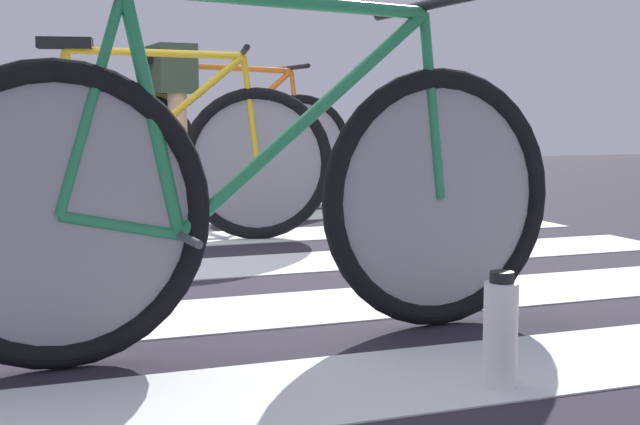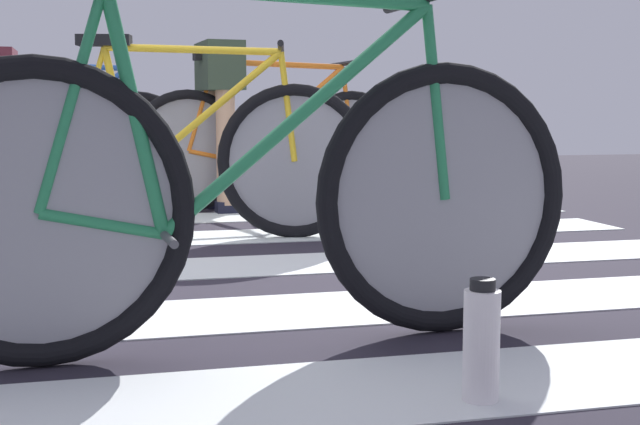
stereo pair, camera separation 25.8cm
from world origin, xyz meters
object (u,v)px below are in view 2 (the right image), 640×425
Objects in this scene: bicycle_2_of_4 at (183,156)px; water_bottle at (481,343)px; cyclist_3_of_4 at (221,102)px; bicycle_4_of_4 at (54,144)px; bicycle_1_of_4 at (255,195)px; bicycle_3_of_4 at (272,145)px.

bicycle_2_of_4 is 2.47m from water_bottle.
water_bottle is at bearing -93.74° from cyclist_3_of_4.
bicycle_1_of_4 is at bearing -80.06° from bicycle_4_of_4.
bicycle_1_of_4 is at bearing -77.90° from bicycle_2_of_4.
water_bottle is at bearing -76.29° from bicycle_4_of_4.
bicycle_1_of_4 is 1.00× the size of bicycle_3_of_4.
bicycle_3_of_4 is at bearing 86.04° from water_bottle.
bicycle_1_of_4 is at bearing -100.71° from cyclist_3_of_4.
bicycle_2_of_4 is 1.27m from bicycle_3_of_4.
bicycle_1_of_4 is 1.00× the size of bicycle_4_of_4.
bicycle_3_of_4 is at bearing 72.10° from bicycle_2_of_4.
cyclist_3_of_4 is (0.31, 2.99, 0.26)m from bicycle_1_of_4.
bicycle_3_of_4 is at bearing -21.99° from bicycle_4_of_4.
cyclist_3_of_4 is at bearing 91.07° from water_bottle.
cyclist_3_of_4 reaches higher than water_bottle.
bicycle_2_of_4 is 1.15m from cyclist_3_of_4.
water_bottle is at bearing -57.69° from bicycle_1_of_4.
water_bottle is (1.04, -4.02, -0.26)m from bicycle_4_of_4.
bicycle_3_of_4 is (0.62, 3.02, 0.00)m from bicycle_1_of_4.
bicycle_2_of_4 is 6.71× the size of water_bottle.
bicycle_1_of_4 is 3.08m from bicycle_3_of_4.
bicycle_3_of_4 is at bearing 0.00° from cyclist_3_of_4.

